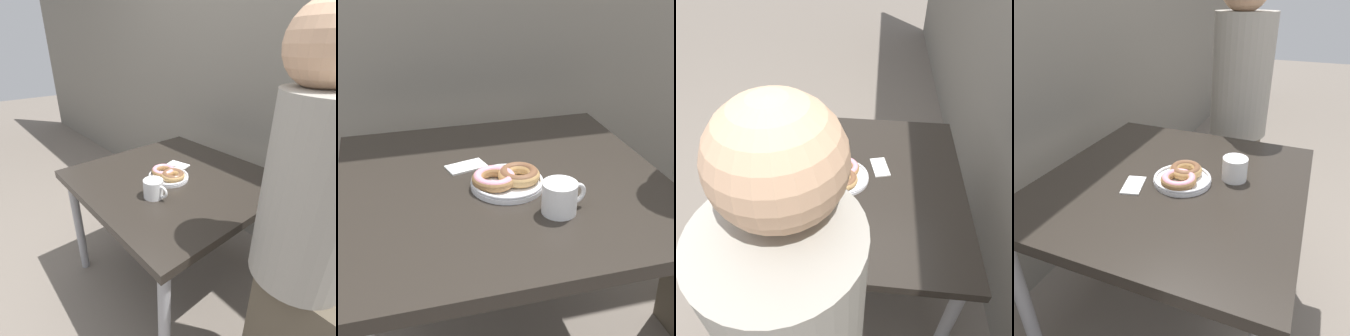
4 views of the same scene
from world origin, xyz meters
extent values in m
plane|color=#70665B|center=(0.00, 0.00, 0.00)|extent=(14.00, 14.00, 0.00)
cube|color=#28231E|center=(0.00, 0.39, 0.68)|extent=(0.95, 0.94, 0.04)
cylinder|color=#99999E|center=(-0.42, -0.02, 0.33)|extent=(0.05, 0.05, 0.66)
cylinder|color=#99999E|center=(0.42, -0.02, 0.33)|extent=(0.05, 0.05, 0.66)
cylinder|color=#99999E|center=(-0.42, 0.80, 0.33)|extent=(0.05, 0.05, 0.66)
cylinder|color=#99999E|center=(0.42, 0.80, 0.33)|extent=(0.05, 0.05, 0.66)
cylinder|color=white|center=(0.00, 0.35, 0.71)|extent=(0.21, 0.21, 0.01)
torus|color=white|center=(0.00, 0.35, 0.72)|extent=(0.21, 0.21, 0.01)
torus|color=tan|center=(0.04, 0.35, 0.73)|extent=(0.13, 0.13, 0.04)
torus|color=brown|center=(0.04, 0.35, 0.74)|extent=(0.13, 0.13, 0.03)
torus|color=#9E7042|center=(-0.04, 0.35, 0.73)|extent=(0.17, 0.17, 0.03)
torus|color=pink|center=(-0.04, 0.35, 0.74)|extent=(0.16, 0.16, 0.03)
cylinder|color=white|center=(0.09, 0.18, 0.74)|extent=(0.09, 0.09, 0.09)
cylinder|color=#382114|center=(0.09, 0.18, 0.78)|extent=(0.08, 0.08, 0.00)
torus|color=white|center=(0.14, 0.20, 0.74)|extent=(0.06, 0.02, 0.06)
cylinder|color=gray|center=(0.71, 0.32, 0.94)|extent=(0.30, 0.30, 0.60)
sphere|color=tan|center=(0.65, 0.32, 1.34)|extent=(0.22, 0.22, 0.22)
cube|color=white|center=(-0.09, 0.50, 0.70)|extent=(0.13, 0.09, 0.01)
camera|label=1|loc=(0.93, -0.43, 1.34)|focal=28.00mm
camera|label=2|loc=(-0.32, -0.78, 1.35)|focal=50.00mm
camera|label=3|loc=(1.01, 0.46, 1.66)|focal=35.00mm
camera|label=4|loc=(-0.95, -0.04, 1.31)|focal=35.00mm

